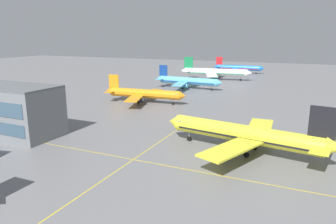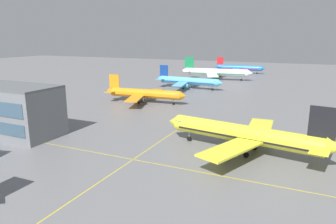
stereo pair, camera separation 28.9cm
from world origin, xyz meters
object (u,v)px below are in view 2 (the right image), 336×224
(airliner_far_right_stand, at_px, (216,72))
(airliner_distant_taxiway, at_px, (239,68))
(airliner_far_left_stand, at_px, (188,81))
(airliner_third_row, at_px, (144,94))
(airliner_second_row, at_px, (245,134))

(airliner_far_right_stand, bearing_deg, airliner_distant_taxiway, 83.49)
(airliner_far_left_stand, bearing_deg, airliner_third_row, -94.51)
(airliner_distant_taxiway, bearing_deg, airliner_far_left_stand, -95.81)
(airliner_second_row, distance_m, airliner_distant_taxiway, 153.45)
(airliner_far_left_stand, relative_size, airliner_far_right_stand, 0.84)
(airliner_third_row, bearing_deg, airliner_far_right_stand, 85.24)
(airliner_far_left_stand, height_order, airliner_distant_taxiway, airliner_far_left_stand)
(airliner_far_left_stand, xyz_separation_m, airliner_far_right_stand, (3.13, 35.63, 0.71))
(airliner_third_row, xyz_separation_m, airliner_far_right_stand, (6.10, 73.24, 0.90))
(airliner_second_row, relative_size, airliner_far_left_stand, 1.11)
(airliner_third_row, xyz_separation_m, airliner_distant_taxiway, (10.66, 113.17, 0.18))
(airliner_second_row, relative_size, airliner_distant_taxiway, 1.11)
(airliner_third_row, bearing_deg, airliner_second_row, -39.30)
(airliner_second_row, bearing_deg, airliner_distant_taxiway, 102.77)
(airliner_third_row, bearing_deg, airliner_distant_taxiway, 84.62)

